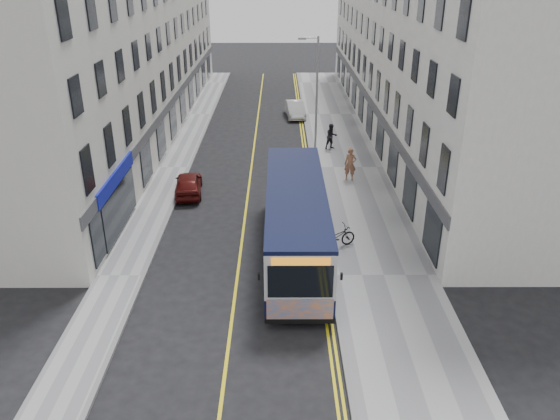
{
  "coord_description": "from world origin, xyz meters",
  "views": [
    {
      "loc": [
        1.77,
        -21.13,
        12.37
      ],
      "look_at": [
        1.84,
        2.18,
        1.6
      ],
      "focal_mm": 35.0,
      "sensor_mm": 36.0,
      "label": 1
    }
  ],
  "objects_px": {
    "bicycle": "(335,237)",
    "car_white": "(295,109)",
    "pedestrian_near": "(350,164)",
    "streetlamp": "(315,94)",
    "car_maroon": "(188,184)",
    "city_bus": "(296,219)",
    "pedestrian_far": "(331,137)"
  },
  "relations": [
    {
      "from": "bicycle",
      "to": "pedestrian_near",
      "type": "bearing_deg",
      "value": -34.21
    },
    {
      "from": "pedestrian_near",
      "to": "car_white",
      "type": "height_order",
      "value": "pedestrian_near"
    },
    {
      "from": "streetlamp",
      "to": "pedestrian_far",
      "type": "xyz_separation_m",
      "value": [
        1.32,
        1.73,
        -3.37
      ]
    },
    {
      "from": "pedestrian_far",
      "to": "car_maroon",
      "type": "distance_m",
      "value": 11.85
    },
    {
      "from": "bicycle",
      "to": "car_white",
      "type": "distance_m",
      "value": 23.51
    },
    {
      "from": "city_bus",
      "to": "pedestrian_near",
      "type": "height_order",
      "value": "city_bus"
    },
    {
      "from": "bicycle",
      "to": "pedestrian_near",
      "type": "xyz_separation_m",
      "value": [
        1.7,
        8.55,
        0.46
      ]
    },
    {
      "from": "pedestrian_near",
      "to": "streetlamp",
      "type": "bearing_deg",
      "value": 122.06
    },
    {
      "from": "pedestrian_near",
      "to": "car_maroon",
      "type": "relative_size",
      "value": 0.53
    },
    {
      "from": "bicycle",
      "to": "car_maroon",
      "type": "xyz_separation_m",
      "value": [
        -7.8,
        6.66,
        -0.02
      ]
    },
    {
      "from": "streetlamp",
      "to": "city_bus",
      "type": "height_order",
      "value": "streetlamp"
    },
    {
      "from": "pedestrian_far",
      "to": "city_bus",
      "type": "bearing_deg",
      "value": -121.57
    },
    {
      "from": "pedestrian_near",
      "to": "pedestrian_far",
      "type": "height_order",
      "value": "pedestrian_near"
    },
    {
      "from": "bicycle",
      "to": "pedestrian_near",
      "type": "height_order",
      "value": "pedestrian_near"
    },
    {
      "from": "city_bus",
      "to": "pedestrian_near",
      "type": "xyz_separation_m",
      "value": [
        3.56,
        9.02,
        -0.69
      ]
    },
    {
      "from": "streetlamp",
      "to": "car_maroon",
      "type": "height_order",
      "value": "streetlamp"
    },
    {
      "from": "bicycle",
      "to": "car_maroon",
      "type": "bearing_deg",
      "value": 26.53
    },
    {
      "from": "streetlamp",
      "to": "car_white",
      "type": "height_order",
      "value": "streetlamp"
    },
    {
      "from": "city_bus",
      "to": "pedestrian_near",
      "type": "bearing_deg",
      "value": 68.45
    },
    {
      "from": "pedestrian_near",
      "to": "car_white",
      "type": "xyz_separation_m",
      "value": [
        -2.9,
        14.93,
        -0.44
      ]
    },
    {
      "from": "car_maroon",
      "to": "pedestrian_far",
      "type": "bearing_deg",
      "value": -144.6
    },
    {
      "from": "streetlamp",
      "to": "city_bus",
      "type": "xyz_separation_m",
      "value": [
        -1.64,
        -13.23,
        -2.58
      ]
    },
    {
      "from": "city_bus",
      "to": "car_white",
      "type": "bearing_deg",
      "value": 88.41
    },
    {
      "from": "pedestrian_near",
      "to": "car_maroon",
      "type": "xyz_separation_m",
      "value": [
        -9.5,
        -1.89,
        -0.48
      ]
    },
    {
      "from": "city_bus",
      "to": "bicycle",
      "type": "height_order",
      "value": "city_bus"
    },
    {
      "from": "streetlamp",
      "to": "city_bus",
      "type": "relative_size",
      "value": 0.71
    },
    {
      "from": "streetlamp",
      "to": "city_bus",
      "type": "bearing_deg",
      "value": -97.05
    },
    {
      "from": "streetlamp",
      "to": "car_white",
      "type": "distance_m",
      "value": 11.39
    },
    {
      "from": "city_bus",
      "to": "pedestrian_near",
      "type": "relative_size",
      "value": 5.71
    },
    {
      "from": "streetlamp",
      "to": "bicycle",
      "type": "relative_size",
      "value": 3.96
    },
    {
      "from": "streetlamp",
      "to": "car_maroon",
      "type": "xyz_separation_m",
      "value": [
        -7.57,
        -6.1,
        -3.75
      ]
    },
    {
      "from": "pedestrian_far",
      "to": "car_white",
      "type": "xyz_separation_m",
      "value": [
        -2.29,
        8.99,
        -0.35
      ]
    }
  ]
}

